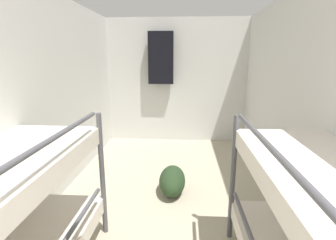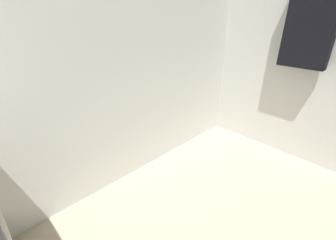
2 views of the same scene
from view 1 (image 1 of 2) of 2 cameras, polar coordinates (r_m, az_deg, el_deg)
name	(u,v)px [view 1 (image 1 of 2)]	position (r m, az deg, el deg)	size (l,w,h in m)	color
wall_left	(22,107)	(2.67, -29.16, 2.50)	(0.06, 5.37, 2.24)	silver
wall_right	(324,110)	(2.53, 30.77, 1.79)	(0.06, 5.37, 2.24)	silver
wall_back	(177,81)	(4.88, 1.91, 8.42)	(2.65, 0.06, 2.24)	silver
duffel_bag	(172,181)	(3.13, 0.93, -13.05)	(0.30, 0.56, 0.30)	#23381E
hanging_coat	(161,58)	(4.73, -1.57, 13.34)	(0.44, 0.12, 0.90)	black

